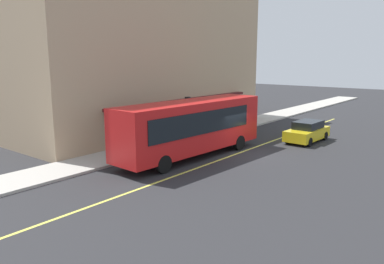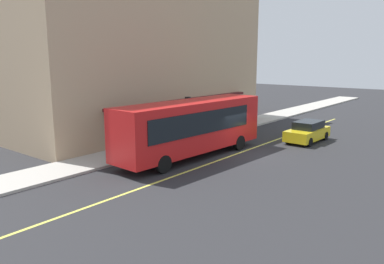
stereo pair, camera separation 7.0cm
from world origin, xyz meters
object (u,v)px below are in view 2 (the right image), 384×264
Objects in this scene: pedestrian_by_curb at (241,113)px; bus at (192,126)px; traffic_light at (188,108)px; car_yellow at (308,132)px.

bus is at bearing -162.89° from pedestrian_by_curb.
car_yellow is (5.82, -6.60, -1.79)m from traffic_light.
bus is at bearing -137.22° from traffic_light.
traffic_light is (3.01, 2.79, 0.55)m from bus.
pedestrian_by_curb is at bearing 17.11° from bus.
pedestrian_by_curb is (11.23, 3.46, -0.75)m from bus.
bus is 4.14m from traffic_light.
pedestrian_by_curb is at bearing 4.66° from traffic_light.
traffic_light is 8.35m from pedestrian_by_curb.
car_yellow is at bearing -48.56° from traffic_light.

